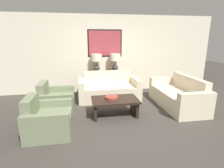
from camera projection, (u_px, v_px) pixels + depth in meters
The scene contains 11 objects.
ground_plane at pixel (119, 120), 4.09m from camera, with size 20.00×20.00×0.00m, color #3D3833.
back_wall at pixel (105, 54), 6.15m from camera, with size 7.91×0.12×2.65m.
console_table at pixel (106, 82), 6.12m from camera, with size 1.23×0.40×0.75m.
table_lamp_left at pixel (97, 60), 5.88m from camera, with size 0.36×0.36×0.61m.
table_lamp_right at pixel (115, 60), 5.98m from camera, with size 0.36×0.36×0.61m.
couch_by_back_wall at pixel (109, 90), 5.50m from camera, with size 1.87×0.89×0.85m.
couch_by_side at pixel (178, 96), 4.89m from camera, with size 0.89×1.87×0.85m.
coffee_table at pixel (115, 104), 4.28m from camera, with size 1.13×0.69×0.43m.
decorative_bowl at pixel (112, 97), 4.26m from camera, with size 0.32×0.32×0.06m.
armchair_near_back_wall at pixel (56, 101), 4.60m from camera, with size 0.85×0.94×0.78m.
armchair_near_camera at pixel (48, 120), 3.51m from camera, with size 0.85×0.94×0.78m.
Camera 1 is at (-0.78, -3.66, 1.86)m, focal length 28.00 mm.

